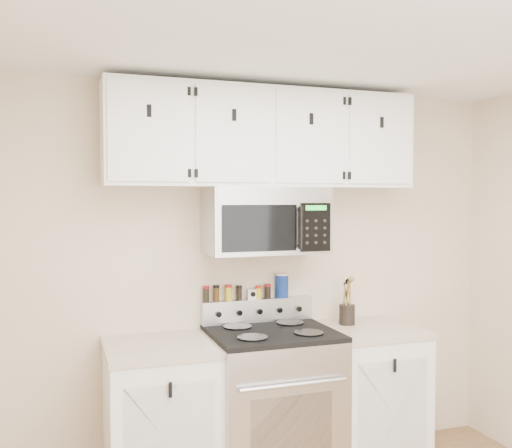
% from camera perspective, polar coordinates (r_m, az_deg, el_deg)
% --- Properties ---
extents(back_wall, '(3.50, 0.01, 2.50)m').
position_cam_1_polar(back_wall, '(3.83, -0.04, -5.20)').
color(back_wall, '#C2AD91').
rests_on(back_wall, floor).
extents(ceiling, '(3.50, 3.50, 0.01)m').
position_cam_1_polar(ceiling, '(2.33, 14.93, 20.69)').
color(ceiling, white).
rests_on(ceiling, back_wall).
extents(range, '(0.76, 0.65, 1.10)m').
position_cam_1_polar(range, '(3.72, 1.62, -17.56)').
color(range, '#B7B7BA').
rests_on(range, floor).
extents(base_cabinet_left, '(0.64, 0.62, 0.92)m').
position_cam_1_polar(base_cabinet_left, '(3.58, -9.50, -18.84)').
color(base_cabinet_left, white).
rests_on(base_cabinet_left, floor).
extents(base_cabinet_right, '(0.64, 0.62, 0.92)m').
position_cam_1_polar(base_cabinet_right, '(4.03, 11.12, -16.40)').
color(base_cabinet_right, white).
rests_on(base_cabinet_right, floor).
extents(microwave, '(0.76, 0.44, 0.42)m').
position_cam_1_polar(microwave, '(3.62, 0.94, 0.38)').
color(microwave, '#9E9EA3').
rests_on(microwave, back_wall).
extents(upper_cabinets, '(2.00, 0.35, 0.62)m').
position_cam_1_polar(upper_cabinets, '(3.66, 0.81, 8.56)').
color(upper_cabinets, white).
rests_on(upper_cabinets, back_wall).
extents(utensil_crock, '(0.11, 0.11, 0.31)m').
position_cam_1_polar(utensil_crock, '(3.93, 9.09, -8.77)').
color(utensil_crock, black).
rests_on(utensil_crock, base_cabinet_right).
extents(kitchen_timer, '(0.07, 0.06, 0.07)m').
position_cam_1_polar(kitchen_timer, '(3.80, -0.41, -7.05)').
color(kitchen_timer, white).
rests_on(kitchen_timer, range).
extents(salt_canister, '(0.09, 0.09, 0.16)m').
position_cam_1_polar(salt_canister, '(3.87, 2.61, -6.16)').
color(salt_canister, navy).
rests_on(salt_canister, range).
extents(spice_jar_0, '(0.04, 0.04, 0.10)m').
position_cam_1_polar(spice_jar_0, '(3.71, -5.02, -6.97)').
color(spice_jar_0, black).
rests_on(spice_jar_0, range).
extents(spice_jar_1, '(0.04, 0.04, 0.11)m').
position_cam_1_polar(spice_jar_1, '(3.73, -4.00, -6.92)').
color(spice_jar_1, '#3F2C0F').
rests_on(spice_jar_1, range).
extents(spice_jar_2, '(0.05, 0.05, 0.10)m').
position_cam_1_polar(spice_jar_2, '(3.75, -2.77, -6.87)').
color(spice_jar_2, gold).
rests_on(spice_jar_2, range).
extents(spice_jar_3, '(0.04, 0.04, 0.10)m').
position_cam_1_polar(spice_jar_3, '(3.77, -1.70, -6.88)').
color(spice_jar_3, black).
rests_on(spice_jar_3, range).
extents(spice_jar_4, '(0.04, 0.04, 0.09)m').
position_cam_1_polar(spice_jar_4, '(3.82, 0.26, -6.83)').
color(spice_jar_4, yellow).
rests_on(spice_jar_4, range).
extents(spice_jar_5, '(0.04, 0.04, 0.10)m').
position_cam_1_polar(spice_jar_5, '(3.84, 1.17, -6.73)').
color(spice_jar_5, black).
rests_on(spice_jar_5, range).
extents(spice_jar_6, '(0.04, 0.04, 0.09)m').
position_cam_1_polar(spice_jar_6, '(3.88, 2.86, -6.69)').
color(spice_jar_6, gold).
rests_on(spice_jar_6, range).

